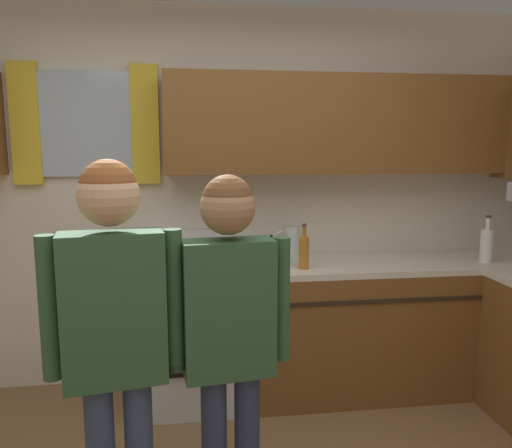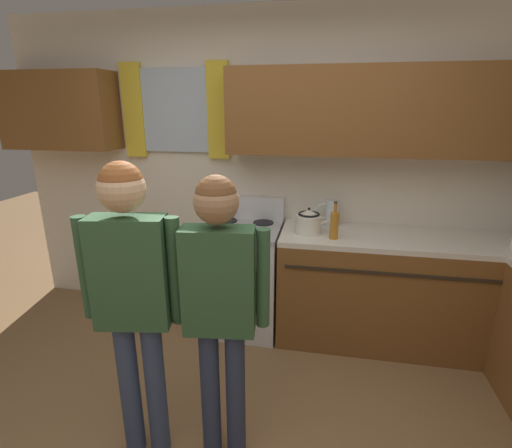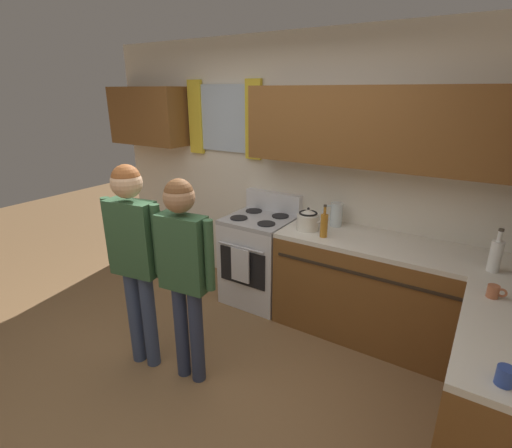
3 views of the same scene
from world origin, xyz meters
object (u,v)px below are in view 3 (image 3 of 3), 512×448
mug_cobalt_blue (506,377)px  bottle_milk_white (496,255)px  adult_in_plaid (184,261)px  cup_terracotta (494,292)px  stovetop_kettle (308,219)px  stove_oven (260,257)px  water_pitcher (336,214)px  bottle_oil_amber (324,225)px  adult_left (134,246)px

mug_cobalt_blue → bottle_milk_white: bearing=94.1°
adult_in_plaid → cup_terracotta: bearing=22.2°
mug_cobalt_blue → cup_terracotta: mug_cobalt_blue is taller
cup_terracotta → stovetop_kettle: (-1.46, 0.48, 0.06)m
stove_oven → water_pitcher: 0.91m
cup_terracotta → water_pitcher: bearing=151.2°
bottle_oil_amber → mug_cobalt_blue: bearing=-41.8°
stove_oven → mug_cobalt_blue: (2.07, -1.35, 0.48)m
bottle_milk_white → stove_oven: bearing=176.4°
water_pitcher → adult_in_plaid: adult_in_plaid is taller
bottle_oil_amber → cup_terracotta: bottle_oil_amber is taller
stove_oven → adult_left: 1.48m
stovetop_kettle → water_pitcher: 0.29m
stovetop_kettle → bottle_milk_white: bearing=-2.7°
bottle_oil_amber → mug_cobalt_blue: (1.34, -1.20, -0.07)m
bottle_oil_amber → adult_in_plaid: adult_in_plaid is taller
mug_cobalt_blue → stovetop_kettle: (-1.53, 1.29, 0.05)m
adult_left → water_pitcher: bearing=57.7°
stove_oven → mug_cobalt_blue: bearing=-33.0°
adult_left → adult_in_plaid: bearing=8.9°
water_pitcher → bottle_oil_amber: bearing=-86.2°
adult_left → mug_cobalt_blue: bearing=-0.0°
cup_terracotta → stovetop_kettle: bearing=161.8°
bottle_oil_amber → bottle_milk_white: bearing=1.2°
mug_cobalt_blue → water_pitcher: bearing=131.8°
stove_oven → bottle_milk_white: 2.07m
mug_cobalt_blue → adult_left: 2.32m
bottle_oil_amber → water_pitcher: bottle_oil_amber is taller
mug_cobalt_blue → water_pitcher: water_pitcher is taller
bottle_oil_amber → water_pitcher: (-0.02, 0.32, 0.00)m
cup_terracotta → water_pitcher: water_pitcher is taller
stove_oven → stovetop_kettle: bearing=-6.0°
water_pitcher → mug_cobalt_blue: bearing=-48.2°
stove_oven → adult_left: adult_left is taller
bottle_oil_amber → mug_cobalt_blue: bottle_oil_amber is taller
water_pitcher → adult_left: adult_left is taller
adult_left → adult_in_plaid: size_ratio=1.04×
cup_terracotta → stovetop_kettle: 1.54m
bottle_oil_amber → adult_in_plaid: size_ratio=0.18×
mug_cobalt_blue → water_pitcher: (-1.36, 1.52, 0.07)m
bottle_oil_amber → adult_in_plaid: 1.26m
bottle_milk_white → cup_terracotta: bearing=-87.6°
cup_terracotta → adult_left: (-2.25, -0.81, 0.08)m
stovetop_kettle → water_pitcher: bearing=53.3°
mug_cobalt_blue → adult_in_plaid: adult_in_plaid is taller
stovetop_kettle → adult_in_plaid: bearing=-106.6°
stove_oven → cup_terracotta: stove_oven is taller
cup_terracotta → adult_left: adult_left is taller
adult_in_plaid → bottle_milk_white: bearing=32.6°
cup_terracotta → stovetop_kettle: stovetop_kettle is taller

